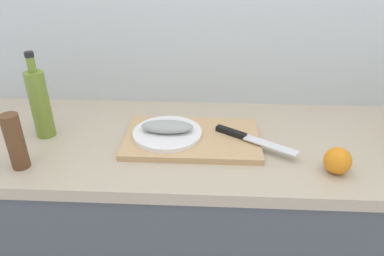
{
  "coord_description": "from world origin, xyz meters",
  "views": [
    {
      "loc": [
        -0.05,
        -1.06,
        1.52
      ],
      "look_at": [
        -0.1,
        -0.02,
        0.95
      ],
      "focal_mm": 33.42,
      "sensor_mm": 36.0,
      "label": 1
    }
  ],
  "objects_px": {
    "fish_fillet": "(167,127)",
    "pepper_mill": "(15,142)",
    "cutting_board": "(192,138)",
    "orange_0": "(338,161)",
    "chef_knife": "(245,137)",
    "white_plate": "(167,133)",
    "olive_oil_bottle": "(39,104)"
  },
  "relations": [
    {
      "from": "fish_fillet",
      "to": "chef_knife",
      "type": "relative_size",
      "value": 0.67
    },
    {
      "from": "fish_fillet",
      "to": "olive_oil_bottle",
      "type": "distance_m",
      "value": 0.43
    },
    {
      "from": "pepper_mill",
      "to": "chef_knife",
      "type": "bearing_deg",
      "value": 13.59
    },
    {
      "from": "pepper_mill",
      "to": "olive_oil_bottle",
      "type": "bearing_deg",
      "value": 91.1
    },
    {
      "from": "fish_fillet",
      "to": "chef_knife",
      "type": "bearing_deg",
      "value": -2.84
    },
    {
      "from": "chef_knife",
      "to": "orange_0",
      "type": "distance_m",
      "value": 0.29
    },
    {
      "from": "white_plate",
      "to": "orange_0",
      "type": "distance_m",
      "value": 0.54
    },
    {
      "from": "pepper_mill",
      "to": "orange_0",
      "type": "bearing_deg",
      "value": 1.22
    },
    {
      "from": "cutting_board",
      "to": "orange_0",
      "type": "height_order",
      "value": "orange_0"
    },
    {
      "from": "olive_oil_bottle",
      "to": "pepper_mill",
      "type": "distance_m",
      "value": 0.19
    },
    {
      "from": "cutting_board",
      "to": "fish_fillet",
      "type": "relative_size",
      "value": 2.6
    },
    {
      "from": "pepper_mill",
      "to": "white_plate",
      "type": "bearing_deg",
      "value": 22.78
    },
    {
      "from": "cutting_board",
      "to": "olive_oil_bottle",
      "type": "height_order",
      "value": "olive_oil_bottle"
    },
    {
      "from": "white_plate",
      "to": "olive_oil_bottle",
      "type": "distance_m",
      "value": 0.44
    },
    {
      "from": "cutting_board",
      "to": "chef_knife",
      "type": "distance_m",
      "value": 0.18
    },
    {
      "from": "white_plate",
      "to": "pepper_mill",
      "type": "xyz_separation_m",
      "value": [
        -0.42,
        -0.18,
        0.06
      ]
    },
    {
      "from": "white_plate",
      "to": "chef_knife",
      "type": "relative_size",
      "value": 0.9
    },
    {
      "from": "chef_knife",
      "to": "pepper_mill",
      "type": "relative_size",
      "value": 1.49
    },
    {
      "from": "white_plate",
      "to": "orange_0",
      "type": "bearing_deg",
      "value": -17.03
    },
    {
      "from": "chef_knife",
      "to": "olive_oil_bottle",
      "type": "distance_m",
      "value": 0.69
    },
    {
      "from": "olive_oil_bottle",
      "to": "orange_0",
      "type": "height_order",
      "value": "olive_oil_bottle"
    },
    {
      "from": "olive_oil_bottle",
      "to": "orange_0",
      "type": "bearing_deg",
      "value": -10.14
    },
    {
      "from": "chef_knife",
      "to": "cutting_board",
      "type": "bearing_deg",
      "value": -151.0
    },
    {
      "from": "cutting_board",
      "to": "olive_oil_bottle",
      "type": "bearing_deg",
      "value": 178.75
    },
    {
      "from": "cutting_board",
      "to": "white_plate",
      "type": "distance_m",
      "value": 0.08
    },
    {
      "from": "fish_fillet",
      "to": "pepper_mill",
      "type": "xyz_separation_m",
      "value": [
        -0.42,
        -0.18,
        0.03
      ]
    },
    {
      "from": "fish_fillet",
      "to": "pepper_mill",
      "type": "relative_size",
      "value": 1.0
    },
    {
      "from": "cutting_board",
      "to": "fish_fillet",
      "type": "xyz_separation_m",
      "value": [
        -0.08,
        0.0,
        0.04
      ]
    },
    {
      "from": "fish_fillet",
      "to": "pepper_mill",
      "type": "distance_m",
      "value": 0.46
    },
    {
      "from": "cutting_board",
      "to": "orange_0",
      "type": "bearing_deg",
      "value": -20.02
    },
    {
      "from": "white_plate",
      "to": "pepper_mill",
      "type": "bearing_deg",
      "value": -157.22
    },
    {
      "from": "white_plate",
      "to": "fish_fillet",
      "type": "xyz_separation_m",
      "value": [
        0.0,
        0.0,
        0.03
      ]
    }
  ]
}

